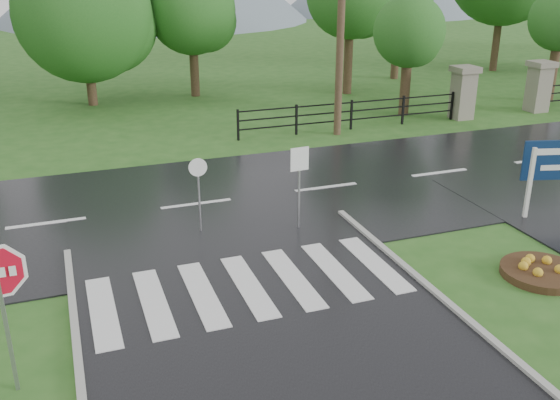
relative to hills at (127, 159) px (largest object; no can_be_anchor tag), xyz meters
name	(u,v)px	position (x,y,z in m)	size (l,w,h in m)	color
main_road	(196,205)	(-3.49, -55.00, 15.54)	(90.00, 8.00, 0.04)	black
crosswalk	(249,286)	(-3.49, -60.00, 15.60)	(6.50, 2.80, 0.02)	silver
pillar_west	(463,92)	(9.51, -49.00, 16.71)	(1.00, 1.00, 2.24)	gray
pillar_east	(539,85)	(13.51, -49.00, 16.71)	(1.00, 1.00, 2.24)	gray
fence_west	(351,112)	(4.26, -49.00, 16.26)	(9.58, 0.08, 1.20)	black
hills	(127,159)	(0.00, 0.00, 0.00)	(102.00, 48.00, 48.00)	slate
treeline	(152,101)	(-2.49, -41.00, 15.54)	(83.20, 5.20, 10.00)	#1F591B
flower_bed	(542,271)	(2.73, -61.67, 15.67)	(1.77, 1.77, 0.35)	#332111
reg_sign_small	(299,172)	(-1.37, -57.52, 17.09)	(0.49, 0.07, 2.20)	#939399
reg_sign_round	(199,185)	(-3.79, -56.84, 16.81)	(0.46, 0.07, 1.98)	#939399
utility_pole_east	(341,20)	(3.42, -49.50, 19.88)	(1.52, 0.28, 8.55)	#473523
entrance_tree_left	(409,32)	(7.57, -47.50, 19.09)	(3.05, 3.05, 5.11)	#3D2B1C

